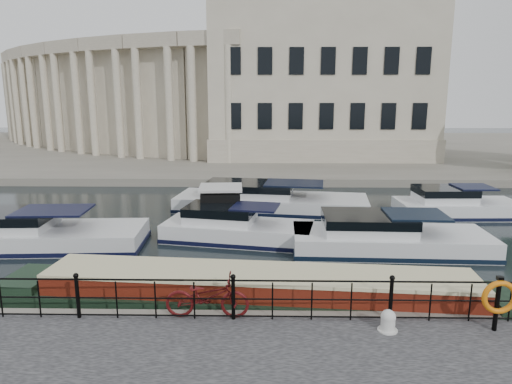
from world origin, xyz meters
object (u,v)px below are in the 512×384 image
Objects in this scene: bicycle at (207,297)px; harbour_hut at (221,211)px; life_ring_post at (499,298)px; mooring_bollard at (388,321)px; narrowboat at (258,298)px.

harbour_hut reaches higher than bicycle.
life_ring_post is at bearing -94.54° from bicycle.
harbour_hut is at bearing 126.69° from life_ring_post.
harbour_hut reaches higher than mooring_bollard.
life_ring_post reaches higher than bicycle.
narrowboat is at bearing -80.81° from harbour_hut.
harbour_hut is at bearing 107.42° from narrowboat.
mooring_bollard is 3.87m from narrowboat.
mooring_bollard is 0.39× the size of life_ring_post.
narrowboat is (-5.81, 2.15, -1.06)m from life_ring_post.
harbour_hut is (-7.66, 10.28, -0.47)m from life_ring_post.
narrowboat is at bearing -39.82° from bicycle.
bicycle is at bearing 172.03° from mooring_bollard.
life_ring_post reaches higher than narrowboat.
life_ring_post is at bearing -56.93° from harbour_hut.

